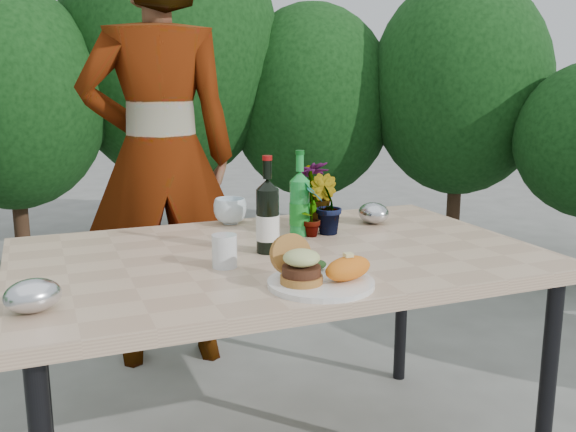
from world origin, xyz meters
name	(u,v)px	position (x,y,z in m)	size (l,w,h in m)	color
patio_table	(279,269)	(0.00, 0.00, 0.69)	(1.60, 1.00, 0.75)	tan
shrub_hedge	(192,93)	(0.21, 1.96, 1.19)	(6.76, 5.18, 2.48)	#382316
dinner_plate	(321,283)	(-0.02, -0.35, 0.76)	(0.28, 0.28, 0.01)	white
burger_stack	(299,264)	(-0.07, -0.34, 0.81)	(0.11, 0.16, 0.11)	#B7722D
sweet_potato	(348,268)	(0.05, -0.37, 0.80)	(0.15, 0.08, 0.06)	orange
grilled_veg	(313,266)	(0.00, -0.26, 0.78)	(0.08, 0.05, 0.03)	olive
wine_bottle	(268,217)	(-0.03, 0.01, 0.86)	(0.07, 0.07, 0.30)	black
sparkling_water	(300,205)	(0.14, 0.18, 0.86)	(0.07, 0.07, 0.29)	green
plastic_cup	(225,251)	(-0.20, -0.10, 0.80)	(0.07, 0.07, 0.10)	silver
seedling_left	(312,208)	(0.17, 0.14, 0.85)	(0.10, 0.07, 0.20)	#266021
seedling_mid	(326,204)	(0.24, 0.16, 0.85)	(0.11, 0.09, 0.21)	#23581E
seedling_right	(313,193)	(0.25, 0.30, 0.87)	(0.13, 0.13, 0.24)	#2D6121
blue_bowl	(230,211)	(-0.03, 0.43, 0.80)	(0.12, 0.12, 0.10)	silver
foil_packet_left	(33,295)	(-0.71, -0.28, 0.79)	(0.13, 0.11, 0.08)	silver
foil_packet_right	(374,213)	(0.47, 0.24, 0.79)	(0.13, 0.11, 0.08)	silver
person	(160,158)	(-0.17, 1.00, 0.94)	(0.68, 0.45, 1.87)	#8A6045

